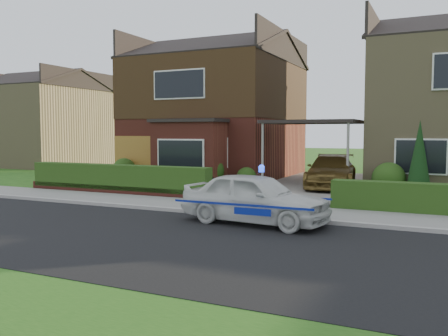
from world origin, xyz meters
The scene contains 21 objects.
ground centered at (0.00, 0.00, 0.00)m, with size 120.00×120.00×0.00m, color #1E4C14.
road centered at (0.00, 0.00, 0.00)m, with size 60.00×6.00×0.02m, color black.
kerb centered at (0.00, 3.05, 0.06)m, with size 60.00×0.16×0.12m, color #9E9993.
sidewalk centered at (0.00, 4.10, 0.05)m, with size 60.00×2.00×0.10m, color slate.
driveway centered at (0.00, 11.00, 0.06)m, with size 3.80×12.00×0.12m, color #666059.
house_left centered at (-5.78, 13.90, 3.81)m, with size 7.50×9.53×7.25m.
carport_link centered at (0.00, 10.95, 2.66)m, with size 3.80×3.00×2.77m.
garage_door centered at (-8.25, 9.96, 1.05)m, with size 2.20×0.10×2.10m, color #8A5F1E.
dwarf_wall centered at (-5.80, 5.30, 0.18)m, with size 7.70×0.25×0.36m, color maroon.
hedge_left centered at (-5.80, 5.45, 0.00)m, with size 7.50×0.55×0.90m, color #183310.
shrub_left_far centered at (-8.50, 9.50, 0.54)m, with size 1.08×1.08×1.08m, color #183310.
shrub_left_mid centered at (-4.00, 9.30, 0.66)m, with size 1.32×1.32×1.32m, color #183310.
shrub_left_near centered at (-2.40, 9.60, 0.42)m, with size 0.84×0.84×0.84m, color #183310.
shrub_right_near centered at (3.20, 9.40, 0.60)m, with size 1.20×1.20×1.20m, color #183310.
conifer_a centered at (4.20, 9.20, 1.30)m, with size 0.90×0.90×2.60m, color black.
neighbour_left centered at (-20.00, 16.00, 2.60)m, with size 6.50×7.00×5.20m, color #98855D.
police_car centered at (0.76, 2.40, 0.64)m, with size 3.43×3.88×1.43m.
driveway_car centered at (0.98, 10.12, 0.75)m, with size 1.77×4.35×1.26m, color brown.
potted_plant_a centered at (-6.12, 6.15, 0.43)m, with size 0.45×0.30×0.85m, color gray.
potted_plant_b centered at (-4.00, 6.00, 0.39)m, with size 0.43×0.35×0.79m, color gray.
potted_plant_c centered at (-5.63, 6.00, 0.40)m, with size 0.45×0.45×0.81m, color gray.
Camera 1 is at (4.95, -8.45, 2.27)m, focal length 38.00 mm.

